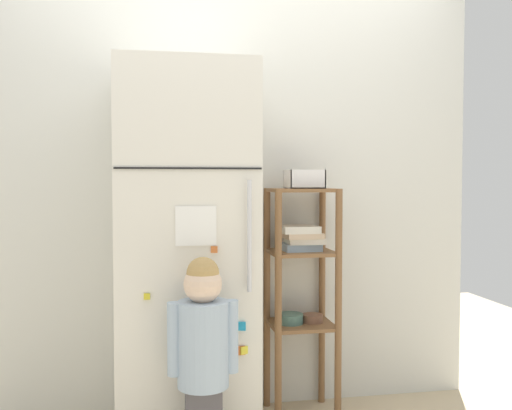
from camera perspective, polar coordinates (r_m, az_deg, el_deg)
kitchen_wall_back at (r=3.13m, az=-2.07°, el=0.69°), size 2.69×0.03×2.30m
refrigerator at (r=2.81m, az=-7.02°, el=-4.65°), size 0.65×0.60×1.80m
child_standing at (r=2.48m, az=-5.31°, el=-13.61°), size 0.30×0.22×0.93m
pantry_shelf_unit at (r=3.04m, az=4.52°, el=-6.80°), size 0.35×0.32×1.21m
fruit_bin at (r=3.01m, az=4.94°, el=2.48°), size 0.19×0.16×0.10m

